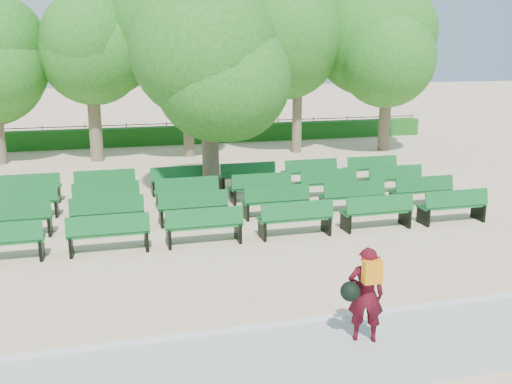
# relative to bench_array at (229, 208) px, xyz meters

# --- Properties ---
(ground) EXTENTS (120.00, 120.00, 0.00)m
(ground) POSITION_rel_bench_array_xyz_m (0.63, -1.11, -0.10)
(ground) COLOR #D8B28F
(paving) EXTENTS (30.00, 2.20, 0.06)m
(paving) POSITION_rel_bench_array_xyz_m (0.63, -8.51, -0.07)
(paving) COLOR #ADACA9
(paving) RESTS_ON ground
(curb) EXTENTS (30.00, 0.12, 0.10)m
(curb) POSITION_rel_bench_array_xyz_m (0.63, -7.36, -0.05)
(curb) COLOR silver
(curb) RESTS_ON ground
(hedge) EXTENTS (26.00, 0.70, 0.90)m
(hedge) POSITION_rel_bench_array_xyz_m (0.63, 12.89, 0.35)
(hedge) COLOR #195D19
(hedge) RESTS_ON ground
(fence) EXTENTS (26.00, 0.10, 1.02)m
(fence) POSITION_rel_bench_array_xyz_m (0.63, 13.29, -0.10)
(fence) COLOR black
(fence) RESTS_ON ground
(tree_line) EXTENTS (21.80, 6.80, 7.04)m
(tree_line) POSITION_rel_bench_array_xyz_m (0.63, 8.89, -0.10)
(tree_line) COLOR #28731F
(tree_line) RESTS_ON ground
(bench_array) EXTENTS (1.95, 0.73, 1.21)m
(bench_array) POSITION_rel_bench_array_xyz_m (0.00, 0.00, 0.00)
(bench_array) COLOR #105C24
(bench_array) RESTS_ON ground
(tree_among) EXTENTS (4.33, 4.33, 6.09)m
(tree_among) POSITION_rel_bench_array_xyz_m (-0.20, 1.72, 4.01)
(tree_among) COLOR brown
(tree_among) RESTS_ON ground
(person) EXTENTS (0.80, 0.57, 1.61)m
(person) POSITION_rel_bench_array_xyz_m (0.48, -8.23, 0.79)
(person) COLOR #410913
(person) RESTS_ON ground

